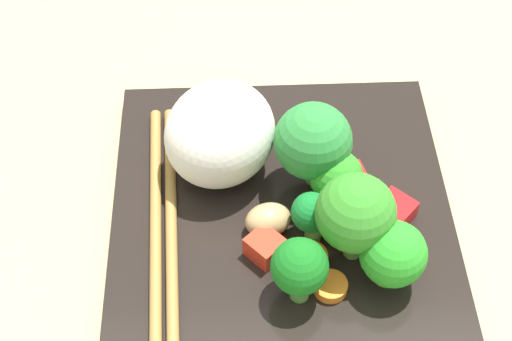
{
  "coord_description": "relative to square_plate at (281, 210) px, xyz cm",
  "views": [
    {
      "loc": [
        3.03,
        34.9,
        48.33
      ],
      "look_at": [
        1.89,
        -1.61,
        3.85
      ],
      "focal_mm": 53.45,
      "sensor_mm": 36.0,
      "label": 1
    }
  ],
  "objects": [
    {
      "name": "broccoli_floret_2",
      "position": [
        -2.3,
        -1.94,
        5.69
      ],
      "size": [
        5.83,
        5.83,
        7.79
      ],
      "color": "#7AB850",
      "rests_on": "square_plate"
    },
    {
      "name": "pepper_chunk_2",
      "position": [
        -8.36,
        1.63,
        1.77
      ],
      "size": [
        3.51,
        3.51,
        1.7
      ],
      "primitive_type": "cube",
      "rotation": [
        0.0,
        0.0,
        0.82
      ],
      "color": "red",
      "rests_on": "square_plate"
    },
    {
      "name": "rice_mound",
      "position": [
        4.54,
        -3.74,
        4.82
      ],
      "size": [
        11.74,
        11.97,
        7.8
      ],
      "primitive_type": "ellipsoid",
      "rotation": [
        0.0,
        0.0,
        4.13
      ],
      "color": "silver",
      "rests_on": "square_plate"
    },
    {
      "name": "carrot_slice_2",
      "position": [
        -1.69,
        5.19,
        1.21
      ],
      "size": [
        3.6,
        3.6,
        0.58
      ],
      "primitive_type": "cylinder",
      "rotation": [
        0.0,
        0.0,
        0.35
      ],
      "color": "orange",
      "rests_on": "square_plate"
    },
    {
      "name": "chopstick_pair",
      "position": [
        8.88,
        1.72,
        1.35
      ],
      "size": [
        3.16,
        22.21,
        0.86
      ],
      "rotation": [
        0.0,
        0.0,
        7.91
      ],
      "color": "olive",
      "rests_on": "square_plate"
    },
    {
      "name": "carrot_slice_1",
      "position": [
        -3.0,
        7.67,
        1.31
      ],
      "size": [
        3.28,
        3.28,
        0.77
      ],
      "primitive_type": "cylinder",
      "rotation": [
        0.0,
        0.0,
        1.08
      ],
      "color": "orange",
      "rests_on": "square_plate"
    },
    {
      "name": "pepper_chunk_1",
      "position": [
        -4.18,
        2.59,
        1.65
      ],
      "size": [
        2.83,
        2.87,
        1.45
      ],
      "primitive_type": "cube",
      "rotation": [
        0.0,
        0.0,
        5.72
      ],
      "color": "red",
      "rests_on": "square_plate"
    },
    {
      "name": "pepper_chunk_3",
      "position": [
        -5.23,
        -1.49,
        1.85
      ],
      "size": [
        2.72,
        2.33,
        1.85
      ],
      "primitive_type": "cube",
      "rotation": [
        0.0,
        0.0,
        0.28
      ],
      "color": "red",
      "rests_on": "square_plate"
    },
    {
      "name": "broccoli_floret_0",
      "position": [
        -1.95,
        2.97,
        3.48
      ],
      "size": [
        2.96,
        2.96,
        4.32
      ],
      "color": "#55963E",
      "rests_on": "square_plate"
    },
    {
      "name": "broccoli_floret_3",
      "position": [
        -4.66,
        4.72,
        5.77
      ],
      "size": [
        5.57,
        5.57,
        7.78
      ],
      "color": "#74A849",
      "rests_on": "square_plate"
    },
    {
      "name": "ground_plane",
      "position": [
        0.0,
        0.0,
        -1.92
      ],
      "size": [
        110.0,
        110.0,
        2.0
      ],
      "primitive_type": "cube",
      "color": "tan"
    },
    {
      "name": "broccoli_floret_4",
      "position": [
        -0.73,
        7.86,
        4.16
      ],
      "size": [
        3.95,
        3.95,
        5.37
      ],
      "color": "#55983E",
      "rests_on": "square_plate"
    },
    {
      "name": "carrot_slice_0",
      "position": [
        -8.76,
        5.33,
        1.23
      ],
      "size": [
        2.93,
        2.93,
        0.62
      ],
      "primitive_type": "cylinder",
      "rotation": [
        0.0,
        0.0,
        6.22
      ],
      "color": "orange",
      "rests_on": "square_plate"
    },
    {
      "name": "broccoli_floret_5",
      "position": [
        -7.11,
        6.95,
        4.01
      ],
      "size": [
        4.64,
        4.64,
        5.57
      ],
      "color": "#559C3E",
      "rests_on": "square_plate"
    },
    {
      "name": "square_plate",
      "position": [
        0.0,
        0.0,
        0.0
      ],
      "size": [
        25.88,
        25.88,
        1.85
      ],
      "primitive_type": "cube",
      "rotation": [
        0.0,
        0.0,
        0.01
      ],
      "color": "black",
      "rests_on": "ground_plane"
    },
    {
      "name": "broccoli_floret_1",
      "position": [
        -3.93,
        0.38,
        3.88
      ],
      "size": [
        4.0,
        4.0,
        5.16
      ],
      "color": "#65AD44",
      "rests_on": "square_plate"
    },
    {
      "name": "chicken_piece_0",
      "position": [
        1.13,
        2.46,
        2.14
      ],
      "size": [
        3.99,
        3.4,
        2.44
      ],
      "primitive_type": "ellipsoid",
      "rotation": [
        0.0,
        0.0,
        3.4
      ],
      "color": "tan",
      "rests_on": "square_plate"
    },
    {
      "name": "pepper_chunk_0",
      "position": [
        1.44,
        4.61,
        1.84
      ],
      "size": [
        3.25,
        3.26,
        1.83
      ],
      "primitive_type": "cube",
      "rotation": [
        0.0,
        0.0,
        2.34
      ],
      "color": "red",
      "rests_on": "square_plate"
    }
  ]
}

